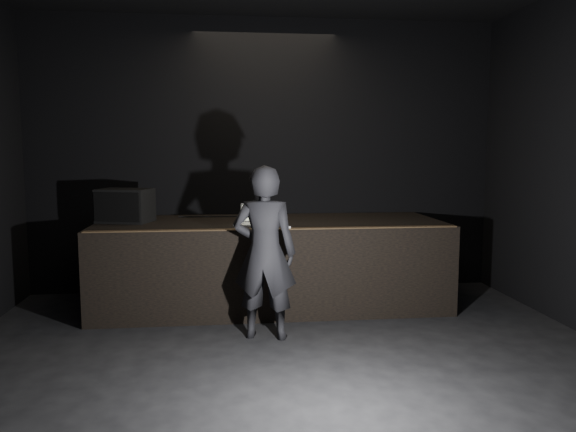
# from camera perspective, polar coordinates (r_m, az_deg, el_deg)

# --- Properties ---
(ground) EXTENTS (7.00, 7.00, 0.00)m
(ground) POSITION_cam_1_polar(r_m,az_deg,el_deg) (4.23, 1.43, -18.82)
(ground) COLOR black
(ground) RESTS_ON ground
(room_walls) EXTENTS (6.10, 7.10, 3.52)m
(room_walls) POSITION_cam_1_polar(r_m,az_deg,el_deg) (3.82, 1.52, 9.72)
(room_walls) COLOR black
(room_walls) RESTS_ON ground
(stage_riser) EXTENTS (4.00, 1.50, 1.00)m
(stage_riser) POSITION_cam_1_polar(r_m,az_deg,el_deg) (6.66, -1.79, -4.77)
(stage_riser) COLOR black
(stage_riser) RESTS_ON ground
(riser_lip) EXTENTS (3.92, 0.10, 0.01)m
(riser_lip) POSITION_cam_1_polar(r_m,az_deg,el_deg) (5.88, -1.24, -1.30)
(riser_lip) COLOR brown
(riser_lip) RESTS_ON stage_riser
(stage_monitor) EXTENTS (0.67, 0.57, 0.39)m
(stage_monitor) POSITION_cam_1_polar(r_m,az_deg,el_deg) (6.71, -16.24, 1.03)
(stage_monitor) COLOR black
(stage_monitor) RESTS_ON stage_riser
(cable) EXTENTS (0.86, 0.07, 0.02)m
(cable) POSITION_cam_1_polar(r_m,az_deg,el_deg) (7.02, -7.58, -0.05)
(cable) COLOR black
(cable) RESTS_ON stage_riser
(laptop) EXTENTS (0.41, 0.39, 0.23)m
(laptop) POSITION_cam_1_polar(r_m,az_deg,el_deg) (6.27, -3.66, -0.32)
(laptop) COLOR silver
(laptop) RESTS_ON stage_riser
(beer_can) EXTENTS (0.07, 0.07, 0.16)m
(beer_can) POSITION_cam_1_polar(r_m,az_deg,el_deg) (6.38, -3.73, -0.04)
(beer_can) COLOR silver
(beer_can) RESTS_ON stage_riser
(plastic_cup) EXTENTS (0.08, 0.08, 0.10)m
(plastic_cup) POSITION_cam_1_polar(r_m,az_deg,el_deg) (6.69, -1.81, 0.05)
(plastic_cup) COLOR white
(plastic_cup) RESTS_ON stage_riser
(wii_remote) EXTENTS (0.10, 0.16, 0.03)m
(wii_remote) POSITION_cam_1_polar(r_m,az_deg,el_deg) (5.95, -0.25, -1.12)
(wii_remote) COLOR silver
(wii_remote) RESTS_ON stage_riser
(person) EXTENTS (0.69, 0.53, 1.68)m
(person) POSITION_cam_1_polar(r_m,az_deg,el_deg) (5.42, -2.39, -3.74)
(person) COLOR black
(person) RESTS_ON ground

